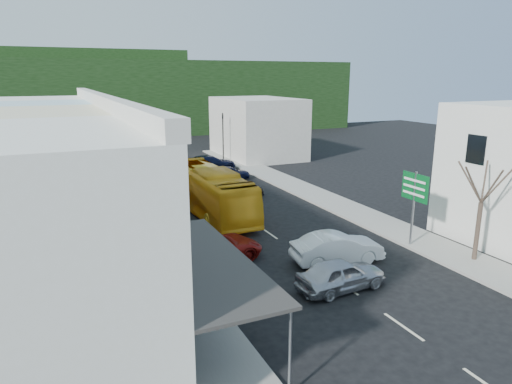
% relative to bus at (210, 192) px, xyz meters
% --- Properties ---
extents(ground, '(120.00, 120.00, 0.00)m').
position_rel_bus_xyz_m(ground, '(1.93, -9.64, -1.55)').
color(ground, black).
rests_on(ground, ground).
extents(sidewalk_left, '(3.00, 52.00, 0.15)m').
position_rel_bus_xyz_m(sidewalk_left, '(-5.57, 0.36, -1.48)').
color(sidewalk_left, gray).
rests_on(sidewalk_left, ground).
extents(sidewalk_right, '(3.00, 52.00, 0.15)m').
position_rel_bus_xyz_m(sidewalk_right, '(9.43, 0.36, -1.48)').
color(sidewalk_right, gray).
rests_on(sidewalk_right, ground).
extents(shopfront_row, '(8.25, 30.00, 8.00)m').
position_rel_bus_xyz_m(shopfront_row, '(-10.56, -4.64, 2.45)').
color(shopfront_row, silver).
rests_on(shopfront_row, ground).
extents(distant_block_left, '(8.00, 10.00, 6.00)m').
position_rel_bus_xyz_m(distant_block_left, '(-10.07, 17.36, 1.45)').
color(distant_block_left, '#B7B2A8').
rests_on(distant_block_left, ground).
extents(distant_block_right, '(8.00, 12.00, 7.00)m').
position_rel_bus_xyz_m(distant_block_right, '(12.93, 20.36, 1.95)').
color(distant_block_right, '#B7B2A8').
rests_on(distant_block_right, ground).
extents(hillside, '(80.00, 26.00, 14.00)m').
position_rel_bus_xyz_m(hillside, '(0.48, 55.45, 5.18)').
color(hillside, black).
rests_on(hillside, ground).
extents(bus, '(2.64, 11.63, 3.10)m').
position_rel_bus_xyz_m(bus, '(0.00, 0.00, 0.00)').
color(bus, yellow).
rests_on(bus, ground).
extents(car_silver, '(4.49, 2.02, 1.40)m').
position_rel_bus_xyz_m(car_silver, '(1.53, -13.92, -0.85)').
color(car_silver, silver).
rests_on(car_silver, ground).
extents(car_white, '(4.59, 2.35, 1.40)m').
position_rel_bus_xyz_m(car_white, '(3.17, -11.20, -0.85)').
color(car_white, white).
rests_on(car_white, ground).
extents(car_red, '(4.76, 2.32, 1.40)m').
position_rel_bus_xyz_m(car_red, '(-2.70, -8.40, -0.85)').
color(car_red, maroon).
rests_on(car_red, ground).
extents(car_black_near, '(4.60, 2.11, 1.40)m').
position_rel_bus_xyz_m(car_black_near, '(3.41, 3.34, -0.85)').
color(car_black_near, black).
rests_on(car_black_near, ground).
extents(car_navy_mid, '(4.55, 2.22, 1.40)m').
position_rel_bus_xyz_m(car_navy_mid, '(5.13, 9.56, -0.85)').
color(car_navy_mid, black).
rests_on(car_navy_mid, ground).
extents(car_black_far, '(4.57, 2.26, 1.40)m').
position_rel_bus_xyz_m(car_black_far, '(-1.50, 11.96, -0.85)').
color(car_black_far, black).
rests_on(car_black_far, ground).
extents(car_navy_far, '(4.62, 2.15, 1.40)m').
position_rel_bus_xyz_m(car_navy_far, '(4.85, 14.31, -0.85)').
color(car_navy_far, black).
rests_on(car_navy_far, ground).
extents(pedestrian_left, '(0.61, 0.71, 1.70)m').
position_rel_bus_xyz_m(pedestrian_left, '(-5.64, -7.43, -0.55)').
color(pedestrian_left, black).
rests_on(pedestrian_left, sidewalk_left).
extents(direction_sign, '(0.22, 1.98, 4.40)m').
position_rel_bus_xyz_m(direction_sign, '(8.33, -11.02, 0.65)').
color(direction_sign, '#065120').
rests_on(direction_sign, ground).
extents(street_tree, '(3.39, 3.39, 6.48)m').
position_rel_bus_xyz_m(street_tree, '(9.83, -14.14, 1.69)').
color(street_tree, '#33261D').
rests_on(street_tree, ground).
extents(traffic_signal, '(1.35, 1.51, 5.53)m').
position_rel_bus_xyz_m(traffic_signal, '(7.88, 18.50, 1.22)').
color(traffic_signal, black).
rests_on(traffic_signal, ground).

